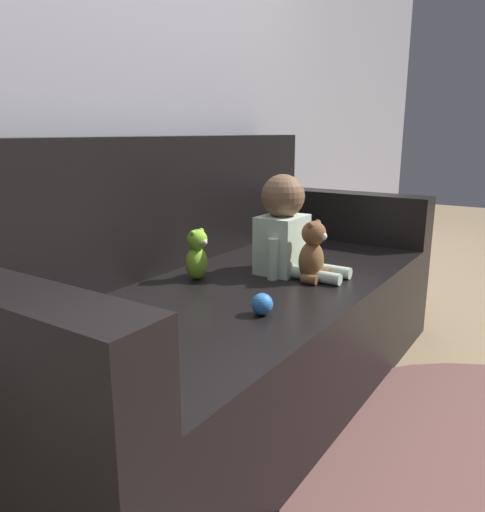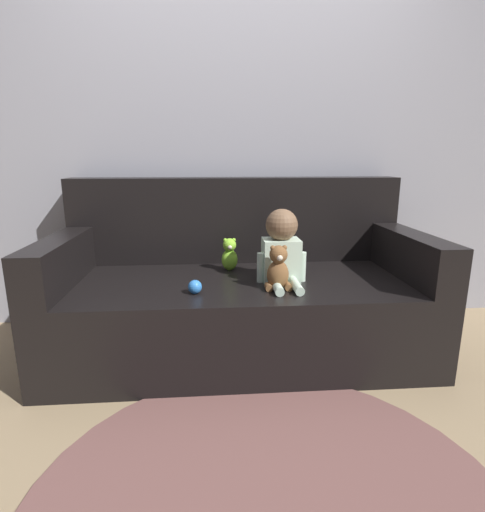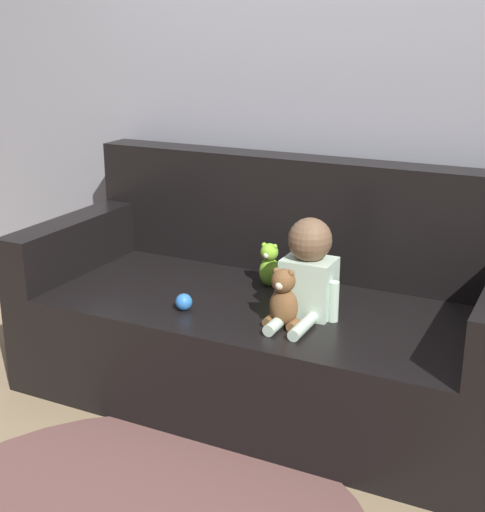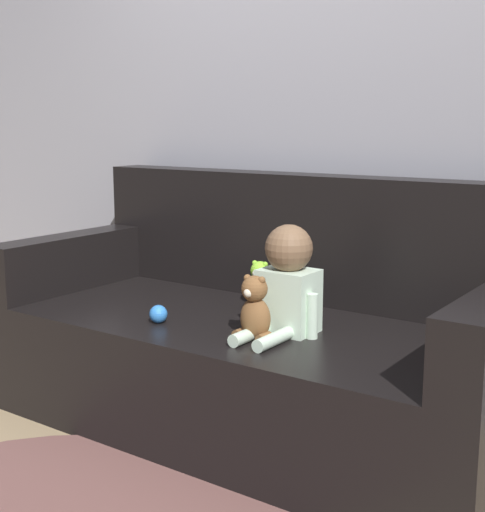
{
  "view_description": "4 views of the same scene",
  "coord_description": "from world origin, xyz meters",
  "px_view_note": "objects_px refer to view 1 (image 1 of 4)",
  "views": [
    {
      "loc": [
        -1.53,
        -1.04,
        1.03
      ],
      "look_at": [
        -0.04,
        -0.06,
        0.58
      ],
      "focal_mm": 35.0,
      "sensor_mm": 36.0,
      "label": 1
    },
    {
      "loc": [
        -0.16,
        -2.2,
        1.13
      ],
      "look_at": [
        0.0,
        -0.12,
        0.61
      ],
      "focal_mm": 28.0,
      "sensor_mm": 36.0,
      "label": 2
    },
    {
      "loc": [
        1.18,
        -2.6,
        1.58
      ],
      "look_at": [
        -0.06,
        -0.11,
        0.67
      ],
      "focal_mm": 50.0,
      "sensor_mm": 36.0,
      "label": 3
    },
    {
      "loc": [
        1.55,
        -2.26,
        1.23
      ],
      "look_at": [
        0.05,
        -0.13,
        0.74
      ],
      "focal_mm": 50.0,
      "sensor_mm": 36.0,
      "label": 4
    }
  ],
  "objects_px": {
    "person_baby": "(285,229)",
    "teddy_bear_brown": "(312,253)",
    "couch": "(222,308)",
    "plush_toy_side": "(197,255)",
    "toy_ball": "(262,304)"
  },
  "relations": [
    {
      "from": "plush_toy_side",
      "to": "couch",
      "type": "bearing_deg",
      "value": -55.05
    },
    {
      "from": "person_baby",
      "to": "teddy_bear_brown",
      "type": "bearing_deg",
      "value": -106.15
    },
    {
      "from": "couch",
      "to": "person_baby",
      "type": "relative_size",
      "value": 5.26
    },
    {
      "from": "couch",
      "to": "person_baby",
      "type": "distance_m",
      "value": 0.41
    },
    {
      "from": "person_baby",
      "to": "plush_toy_side",
      "type": "height_order",
      "value": "person_baby"
    },
    {
      "from": "teddy_bear_brown",
      "to": "toy_ball",
      "type": "distance_m",
      "value": 0.44
    },
    {
      "from": "person_baby",
      "to": "teddy_bear_brown",
      "type": "distance_m",
      "value": 0.17
    },
    {
      "from": "toy_ball",
      "to": "teddy_bear_brown",
      "type": "bearing_deg",
      "value": 4.44
    },
    {
      "from": "plush_toy_side",
      "to": "toy_ball",
      "type": "distance_m",
      "value": 0.46
    },
    {
      "from": "person_baby",
      "to": "toy_ball",
      "type": "height_order",
      "value": "person_baby"
    },
    {
      "from": "teddy_bear_brown",
      "to": "plush_toy_side",
      "type": "relative_size",
      "value": 1.18
    },
    {
      "from": "couch",
      "to": "plush_toy_side",
      "type": "xyz_separation_m",
      "value": [
        -0.05,
        0.08,
        0.22
      ]
    },
    {
      "from": "couch",
      "to": "plush_toy_side",
      "type": "distance_m",
      "value": 0.24
    },
    {
      "from": "person_baby",
      "to": "toy_ball",
      "type": "relative_size",
      "value": 5.7
    },
    {
      "from": "teddy_bear_brown",
      "to": "person_baby",
      "type": "bearing_deg",
      "value": 73.85
    }
  ]
}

